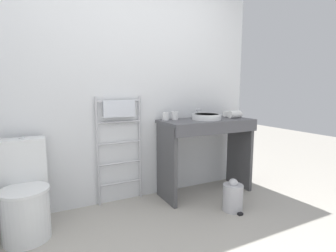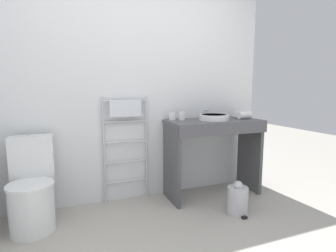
% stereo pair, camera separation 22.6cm
% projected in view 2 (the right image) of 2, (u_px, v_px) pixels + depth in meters
% --- Properties ---
extents(wall_back, '(3.11, 0.12, 2.57)m').
position_uv_depth(wall_back, '(137.00, 86.00, 2.97)').
color(wall_back, silver).
rests_on(wall_back, ground_plane).
extents(toilet, '(0.39, 0.54, 0.83)m').
position_uv_depth(toilet, '(32.00, 191.00, 2.36)').
color(toilet, white).
rests_on(toilet, ground_plane).
extents(towel_radiator, '(0.50, 0.06, 1.17)m').
position_uv_depth(towel_radiator, '(126.00, 128.00, 2.88)').
color(towel_radiator, silver).
rests_on(towel_radiator, ground_plane).
extents(vanity_counter, '(1.09, 0.51, 0.90)m').
position_uv_depth(vanity_counter, '(214.00, 144.00, 3.05)').
color(vanity_counter, '#4C4C51').
rests_on(vanity_counter, ground_plane).
extents(sink_basin, '(0.34, 0.34, 0.06)m').
position_uv_depth(sink_basin, '(214.00, 117.00, 3.01)').
color(sink_basin, white).
rests_on(sink_basin, vanity_counter).
extents(faucet, '(0.02, 0.10, 0.12)m').
position_uv_depth(faucet, '(206.00, 112.00, 3.18)').
color(faucet, silver).
rests_on(faucet, vanity_counter).
extents(cup_near_wall, '(0.07, 0.07, 0.09)m').
position_uv_depth(cup_near_wall, '(172.00, 116.00, 3.01)').
color(cup_near_wall, white).
rests_on(cup_near_wall, vanity_counter).
extents(cup_near_edge, '(0.08, 0.08, 0.10)m').
position_uv_depth(cup_near_edge, '(182.00, 116.00, 3.03)').
color(cup_near_edge, white).
rests_on(cup_near_edge, vanity_counter).
extents(hair_dryer, '(0.21, 0.20, 0.09)m').
position_uv_depth(hair_dryer, '(244.00, 115.00, 3.14)').
color(hair_dryer, white).
rests_on(hair_dryer, vanity_counter).
extents(trash_bin, '(0.21, 0.24, 0.34)m').
position_uv_depth(trash_bin, '(237.00, 199.00, 2.64)').
color(trash_bin, '#B7B7BC').
rests_on(trash_bin, ground_plane).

